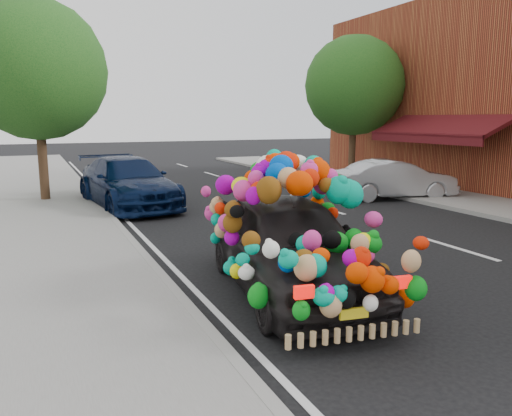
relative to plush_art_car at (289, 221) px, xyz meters
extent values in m
plane|color=black|center=(0.70, 0.78, -1.08)|extent=(100.00, 100.00, 0.00)
cube|color=gray|center=(-3.60, 0.78, -1.02)|extent=(4.00, 60.00, 0.12)
cube|color=gray|center=(-1.65, 0.78, -1.02)|extent=(0.15, 60.00, 0.13)
cube|color=gray|center=(8.90, 3.78, -1.02)|extent=(3.00, 40.00, 0.12)
cube|color=#4A0E12|center=(9.40, 6.78, 1.27)|extent=(1.62, 5.20, 0.75)
cube|color=#4A0E12|center=(8.65, 6.78, 0.87)|extent=(0.06, 5.20, 0.35)
cylinder|color=#332114|center=(-3.10, 10.28, 0.28)|extent=(0.28, 0.28, 2.73)
sphere|color=#124614|center=(-3.10, 10.28, 2.95)|extent=(4.20, 4.20, 4.20)
cylinder|color=#332114|center=(8.70, 10.78, 0.24)|extent=(0.28, 0.28, 2.64)
sphere|color=#124614|center=(8.70, 10.78, 2.82)|extent=(4.00, 4.00, 4.00)
imported|color=black|center=(0.00, 0.00, -0.35)|extent=(2.36, 4.51, 1.47)
cube|color=red|center=(-0.91, -2.06, -0.30)|extent=(0.23, 0.09, 0.14)
cube|color=red|center=(0.26, -2.23, -0.30)|extent=(0.23, 0.09, 0.14)
cube|color=yellow|center=(-0.33, -2.16, -0.60)|extent=(0.34, 0.09, 0.12)
imported|color=#051232|center=(-0.86, 8.52, -0.35)|extent=(2.64, 5.24, 1.46)
imported|color=#9FA1A6|center=(7.34, 6.40, -0.45)|extent=(4.08, 2.25, 1.27)
camera|label=1|loc=(-3.45, -6.44, 1.51)|focal=35.00mm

